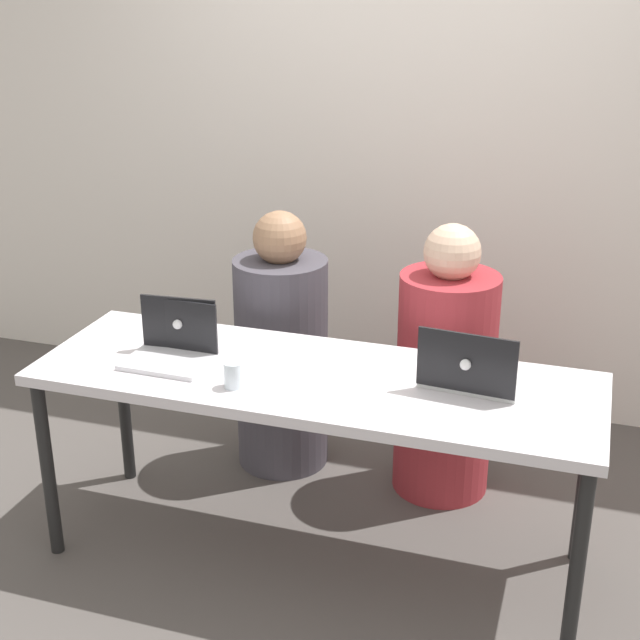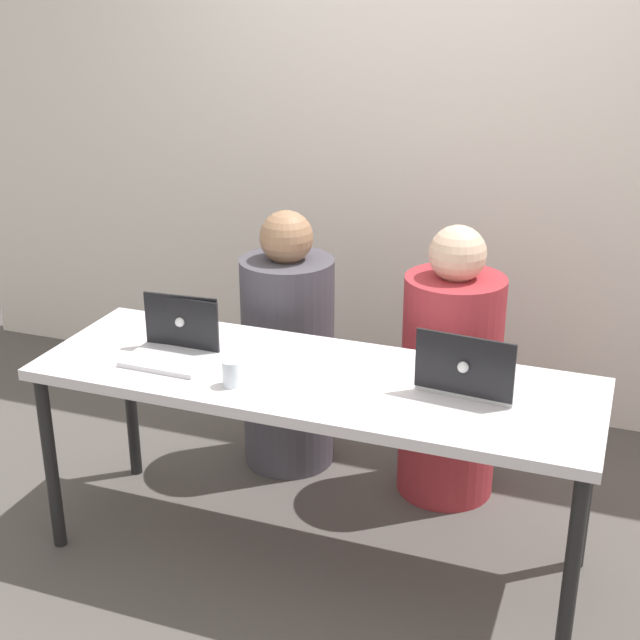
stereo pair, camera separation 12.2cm
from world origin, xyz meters
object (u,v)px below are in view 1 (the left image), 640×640
(laptop_back_right, at_px, (471,374))
(water_glass_left, at_px, (233,377))
(laptop_front_left, at_px, (171,349))
(person_on_left, at_px, (282,355))
(laptop_back_left, at_px, (187,333))
(person_on_right, at_px, (445,376))

(laptop_back_right, xyz_separation_m, water_glass_left, (-0.77, -0.25, -0.01))
(laptop_front_left, bearing_deg, water_glass_left, -22.91)
(person_on_left, relative_size, laptop_back_left, 3.81)
(person_on_right, height_order, water_glass_left, person_on_right)
(laptop_front_left, bearing_deg, laptop_back_left, 94.11)
(person_on_right, relative_size, laptop_back_left, 3.83)
(person_on_left, bearing_deg, person_on_right, 171.21)
(person_on_left, bearing_deg, laptop_back_left, 63.09)
(laptop_back_right, height_order, water_glass_left, laptop_back_right)
(person_on_left, height_order, laptop_back_right, person_on_left)
(person_on_right, distance_m, laptop_front_left, 1.16)
(laptop_front_left, distance_m, laptop_back_right, 1.07)
(laptop_back_left, bearing_deg, person_on_right, -153.48)
(person_on_right, distance_m, laptop_back_left, 1.08)
(laptop_front_left, xyz_separation_m, water_glass_left, (0.30, -0.13, -0.01))
(water_glass_left, bearing_deg, laptop_front_left, 155.98)
(laptop_back_left, distance_m, water_glass_left, 0.42)
(laptop_back_right, distance_m, water_glass_left, 0.81)
(person_on_right, xyz_separation_m, water_glass_left, (-0.59, -0.82, 0.28))
(laptop_front_left, height_order, laptop_back_left, laptop_back_left)
(person_on_left, xyz_separation_m, laptop_front_left, (-0.17, -0.69, 0.29))
(laptop_back_right, bearing_deg, person_on_right, -67.51)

